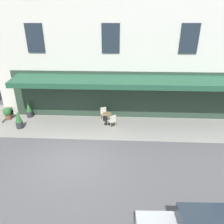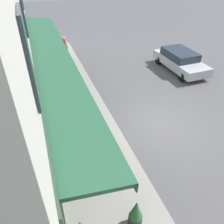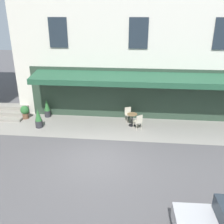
% 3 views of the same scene
% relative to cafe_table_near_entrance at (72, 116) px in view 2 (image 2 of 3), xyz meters
% --- Properties ---
extents(ground_plane, '(70.00, 70.00, 0.00)m').
position_rel_cafe_table_near_entrance_xyz_m(ground_plane, '(1.48, 3.77, -0.49)').
color(ground_plane, '#565456').
extents(sidewalk_cafe_terrace, '(20.50, 3.20, 0.01)m').
position_rel_cafe_table_near_entrance_xyz_m(sidewalk_cafe_terrace, '(-1.77, 0.37, -0.49)').
color(sidewalk_cafe_terrace, gray).
rests_on(sidewalk_cafe_terrace, ground_plane).
extents(cafe_table_near_entrance, '(0.60, 0.60, 0.75)m').
position_rel_cafe_table_near_entrance_xyz_m(cafe_table_near_entrance, '(0.00, 0.00, 0.00)').
color(cafe_table_near_entrance, black).
rests_on(cafe_table_near_entrance, ground_plane).
extents(cafe_chair_cream_corner_left, '(0.56, 0.56, 0.91)m').
position_rel_cafe_table_near_entrance_xyz_m(cafe_chair_cream_corner_left, '(-0.37, 0.51, 0.06)').
color(cafe_chair_cream_corner_left, beige).
rests_on(cafe_chair_cream_corner_left, ground_plane).
extents(cafe_chair_cream_kerbside, '(0.53, 0.53, 0.91)m').
position_rel_cafe_table_near_entrance_xyz_m(cafe_chair_cream_kerbside, '(0.25, -0.58, 0.06)').
color(cafe_chair_cream_kerbside, beige).
rests_on(cafe_chair_cream_kerbside, ground_plane).
extents(cafe_table_mid_terrace, '(0.60, 0.60, 0.75)m').
position_rel_cafe_table_near_entrance_xyz_m(cafe_table_mid_terrace, '(-9.47, 0.73, 0.00)').
color(cafe_table_mid_terrace, black).
rests_on(cafe_table_mid_terrace, ground_plane).
extents(cafe_chair_cream_corner_right, '(0.44, 0.44, 0.91)m').
position_rel_cafe_table_near_entrance_xyz_m(cafe_chair_cream_corner_right, '(-9.40, 1.36, 0.06)').
color(cafe_chair_cream_corner_right, beige).
rests_on(cafe_chair_cream_corner_right, ground_plane).
extents(cafe_chair_cream_facing_street, '(0.45, 0.45, 0.91)m').
position_rel_cafe_table_near_entrance_xyz_m(cafe_chair_cream_facing_street, '(-9.56, 0.10, 0.06)').
color(cafe_chair_cream_facing_street, beige).
rests_on(cafe_chair_cream_facing_street, ground_plane).
extents(seated_patron_in_red, '(0.67, 0.58, 1.32)m').
position_rel_cafe_table_near_entrance_xyz_m(seated_patron_in_red, '(-9.43, 1.14, 0.21)').
color(seated_patron_in_red, navy).
rests_on(seated_patron_in_red, ground_plane).
extents(seated_companion_in_white, '(0.65, 0.57, 1.29)m').
position_rel_cafe_table_near_entrance_xyz_m(seated_companion_in_white, '(-9.53, 0.32, 0.20)').
color(seated_companion_in_white, navy).
rests_on(seated_companion_in_white, ground_plane).
extents(potted_plant_under_sign, '(0.42, 0.42, 1.14)m').
position_rel_cafe_table_near_entrance_xyz_m(potted_plant_under_sign, '(5.42, 0.80, 0.07)').
color(potted_plant_under_sign, '#2D2D33').
rests_on(potted_plant_under_sign, ground_plane).
extents(parked_car_silver, '(4.35, 1.93, 1.33)m').
position_rel_cafe_table_near_entrance_xyz_m(parked_car_silver, '(-3.64, 8.13, 0.22)').
color(parked_car_silver, '#B7B7BC').
rests_on(parked_car_silver, ground_plane).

